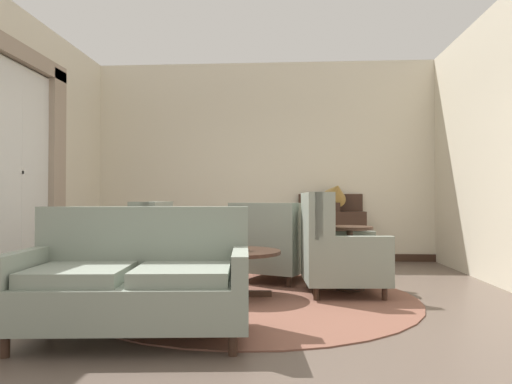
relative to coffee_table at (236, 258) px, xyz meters
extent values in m
plane|color=brown|center=(0.15, -0.31, -0.40)|extent=(9.16, 9.16, 0.00)
cube|color=beige|center=(0.15, 2.96, 1.25)|extent=(5.81, 0.08, 3.29)
cube|color=beige|center=(-2.68, 0.67, 1.25)|extent=(0.08, 4.58, 3.29)
cube|color=beige|center=(2.97, 0.67, 1.25)|extent=(0.08, 4.58, 3.29)
cube|color=#382319|center=(0.15, 2.91, -0.34)|extent=(5.65, 0.03, 0.12)
cylinder|color=brown|center=(0.15, -0.01, -0.39)|extent=(3.36, 3.36, 0.01)
cube|color=silver|center=(-2.62, 0.53, 0.92)|extent=(0.03, 1.13, 2.44)
cube|color=white|center=(-2.60, 0.53, 0.92)|extent=(0.02, 1.21, 2.52)
cube|color=white|center=(-2.60, 0.53, 0.92)|extent=(0.02, 0.04, 2.44)
cube|color=white|center=(-2.60, 0.53, 0.92)|extent=(0.02, 1.13, 0.04)
cube|color=tan|center=(-2.56, 1.27, 0.97)|extent=(0.10, 0.32, 2.74)
cube|color=tan|center=(-2.56, 0.53, 2.30)|extent=(0.10, 1.81, 0.20)
cylinder|color=#382319|center=(0.00, 0.00, 0.07)|extent=(0.91, 0.91, 0.04)
cylinder|color=#382319|center=(0.00, 0.00, -0.15)|extent=(0.10, 0.10, 0.40)
cube|color=#382319|center=(0.22, 0.01, -0.36)|extent=(0.28, 0.08, 0.07)
cube|color=#382319|center=(-0.11, 0.19, -0.36)|extent=(0.19, 0.27, 0.07)
cube|color=#382319|center=(-0.11, -0.19, -0.36)|extent=(0.19, 0.27, 0.07)
cylinder|color=#384C93|center=(-0.05, 0.05, 0.10)|extent=(0.10, 0.10, 0.02)
ellipsoid|color=#384C93|center=(-0.05, 0.05, 0.21)|extent=(0.18, 0.18, 0.21)
cylinder|color=#384C93|center=(-0.05, 0.05, 0.37)|extent=(0.07, 0.07, 0.11)
torus|color=#384C93|center=(-0.05, 0.05, 0.43)|extent=(0.13, 0.13, 0.02)
cube|color=gray|center=(-0.59, -1.47, -0.12)|extent=(1.71, 0.98, 0.29)
cube|color=gray|center=(-0.62, -1.12, 0.29)|extent=(1.65, 0.28, 0.52)
cube|color=gray|center=(-0.95, -1.54, 0.08)|extent=(0.71, 0.69, 0.10)
cube|color=gray|center=(-0.22, -1.48, 0.08)|extent=(0.71, 0.69, 0.10)
cube|color=gray|center=(-1.35, -1.58, 0.13)|extent=(0.17, 0.74, 0.21)
cube|color=gray|center=(0.18, -1.45, 0.13)|extent=(0.17, 0.74, 0.21)
cylinder|color=#382319|center=(-1.28, -1.87, -0.33)|extent=(0.06, 0.06, 0.14)
cylinder|color=#382319|center=(0.16, -1.75, -0.33)|extent=(0.06, 0.06, 0.14)
cylinder|color=#382319|center=(-1.34, -1.19, -0.33)|extent=(0.06, 0.06, 0.14)
cylinder|color=#382319|center=(0.10, -1.07, -0.33)|extent=(0.06, 0.06, 0.14)
cube|color=gray|center=(-1.13, -0.06, -0.12)|extent=(0.83, 0.87, 0.27)
cube|color=gray|center=(-0.81, -0.05, 0.30)|extent=(0.17, 0.84, 0.57)
cube|color=gray|center=(-0.91, 0.32, 0.37)|extent=(0.20, 0.11, 0.44)
cube|color=gray|center=(-0.88, -0.42, 0.37)|extent=(0.20, 0.11, 0.44)
cube|color=gray|center=(-1.20, 0.31, 0.13)|extent=(0.70, 0.13, 0.23)
cube|color=gray|center=(-1.17, -0.43, 0.13)|extent=(0.70, 0.13, 0.23)
cylinder|color=#382319|center=(-1.46, 0.26, -0.33)|extent=(0.06, 0.06, 0.14)
cylinder|color=#382319|center=(-1.44, -0.41, -0.33)|extent=(0.06, 0.06, 0.14)
cylinder|color=#382319|center=(-0.83, 0.29, -0.33)|extent=(0.06, 0.06, 0.14)
cylinder|color=#382319|center=(-0.80, -0.38, -0.33)|extent=(0.06, 0.06, 0.14)
cube|color=gray|center=(1.12, 0.22, -0.10)|extent=(0.88, 0.86, 0.32)
cube|color=gray|center=(0.78, 0.20, 0.37)|extent=(0.19, 0.82, 0.62)
cube|color=gray|center=(0.89, -0.15, 0.44)|extent=(0.21, 0.11, 0.47)
cube|color=gray|center=(0.84, 0.56, 0.44)|extent=(0.21, 0.11, 0.47)
cube|color=gray|center=(1.19, -0.13, 0.15)|extent=(0.74, 0.14, 0.19)
cube|color=gray|center=(1.15, 0.58, 0.15)|extent=(0.74, 0.14, 0.19)
cylinder|color=#382319|center=(1.48, -0.08, -0.33)|extent=(0.06, 0.06, 0.14)
cylinder|color=#382319|center=(1.44, 0.57, -0.33)|extent=(0.06, 0.06, 0.14)
cylinder|color=#382319|center=(0.80, -0.12, -0.33)|extent=(0.06, 0.06, 0.14)
cylinder|color=#382319|center=(0.77, 0.53, -0.33)|extent=(0.06, 0.06, 0.14)
cube|color=gray|center=(0.38, 1.02, -0.11)|extent=(1.13, 1.16, 0.31)
cube|color=gray|center=(0.23, 0.67, 0.31)|extent=(0.82, 0.47, 0.52)
cube|color=gray|center=(0.60, 0.60, 0.37)|extent=(0.17, 0.22, 0.39)
cube|color=gray|center=(-0.07, 0.90, 0.37)|extent=(0.17, 0.22, 0.39)
cube|color=gray|center=(0.74, 0.91, 0.16)|extent=(0.42, 0.77, 0.22)
cube|color=gray|center=(0.07, 1.22, 0.16)|extent=(0.42, 0.77, 0.22)
cylinder|color=#382319|center=(0.84, 1.22, -0.33)|extent=(0.06, 0.06, 0.14)
cylinder|color=#382319|center=(0.22, 1.50, -0.33)|extent=(0.06, 0.06, 0.14)
cylinder|color=#382319|center=(0.54, 0.54, -0.33)|extent=(0.06, 0.06, 0.14)
cylinder|color=#382319|center=(-0.08, 0.82, -0.33)|extent=(0.06, 0.06, 0.14)
cylinder|color=#382319|center=(1.21, 0.44, 0.29)|extent=(0.50, 0.50, 0.03)
cylinder|color=#382319|center=(1.21, 0.44, -0.06)|extent=(0.07, 0.07, 0.68)
cylinder|color=#382319|center=(1.21, 0.44, -0.38)|extent=(0.33, 0.33, 0.04)
cube|color=#382319|center=(1.24, 2.66, 0.06)|extent=(1.04, 0.41, 0.72)
cube|color=#382319|center=(1.24, 2.85, 0.56)|extent=(1.04, 0.04, 0.28)
cube|color=#382319|center=(0.77, 2.51, -0.35)|extent=(0.06, 0.06, 0.10)
cube|color=#382319|center=(1.71, 2.51, -0.35)|extent=(0.06, 0.06, 0.10)
cube|color=#382319|center=(0.77, 2.82, -0.35)|extent=(0.06, 0.06, 0.10)
cube|color=#382319|center=(1.71, 2.82, -0.35)|extent=(0.06, 0.06, 0.10)
cube|color=#382319|center=(1.24, 2.64, 0.49)|extent=(0.24, 0.24, 0.14)
cone|color=#B28942|center=(1.30, 2.56, 0.73)|extent=(0.43, 0.53, 0.50)
camera|label=1|loc=(0.49, -4.70, 0.60)|focal=32.26mm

